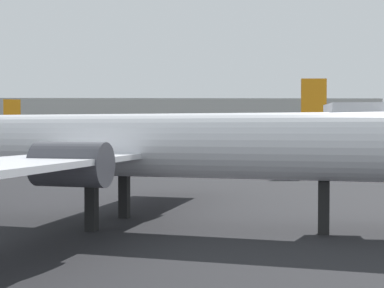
% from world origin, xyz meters
% --- Properties ---
extents(airplane_at_gate, '(34.17, 29.11, 11.48)m').
position_xyz_m(airplane_at_gate, '(-5.93, 17.45, 3.91)').
color(airplane_at_gate, white).
rests_on(airplane_at_gate, ground_plane).
extents(airplane_distant, '(27.10, 20.12, 9.26)m').
position_xyz_m(airplane_distant, '(-18.86, 75.79, 2.89)').
color(airplane_distant, '#B2BCCC').
rests_on(airplane_distant, ground_plane).
extents(terminal_building, '(98.98, 18.94, 12.38)m').
position_xyz_m(terminal_building, '(-3.15, 132.08, 6.19)').
color(terminal_building, '#B7B7B2').
rests_on(terminal_building, ground_plane).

